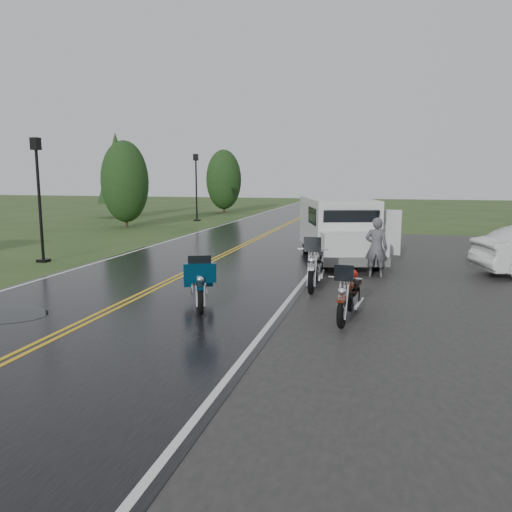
{
  "coord_description": "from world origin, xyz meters",
  "views": [
    {
      "loc": [
        6.01,
        -10.47,
        3.06
      ],
      "look_at": [
        2.8,
        2.0,
        1.0
      ],
      "focal_mm": 35.0,
      "sensor_mm": 36.0,
      "label": 1
    }
  ],
  "objects": [
    {
      "name": "ground",
      "position": [
        0.0,
        0.0,
        0.0
      ],
      "size": [
        120.0,
        120.0,
        0.0
      ],
      "primitive_type": "plane",
      "color": "#2D471E",
      "rests_on": "ground"
    },
    {
      "name": "road",
      "position": [
        0.0,
        10.0,
        0.02
      ],
      "size": [
        8.0,
        100.0,
        0.04
      ],
      "primitive_type": "cube",
      "color": "black",
      "rests_on": "ground"
    },
    {
      "name": "motorcycle_red",
      "position": [
        5.27,
        -0.76,
        0.63
      ],
      "size": [
        1.0,
        2.2,
        1.25
      ],
      "primitive_type": null,
      "rotation": [
        0.0,
        0.0,
        -0.11
      ],
      "color": "#511609",
      "rests_on": "ground"
    },
    {
      "name": "motorcycle_teal",
      "position": [
        2.2,
        -0.54,
        0.66
      ],
      "size": [
        1.6,
        2.36,
        1.31
      ],
      "primitive_type": null,
      "rotation": [
        0.0,
        0.0,
        0.4
      ],
      "color": "#05263D",
      "rests_on": "ground"
    },
    {
      "name": "motorcycle_silver",
      "position": [
        4.27,
        1.95,
        0.73
      ],
      "size": [
        1.0,
        2.5,
        1.45
      ],
      "primitive_type": null,
      "rotation": [
        0.0,
        0.0,
        0.04
      ],
      "color": "#999CA0",
      "rests_on": "ground"
    },
    {
      "name": "van_white",
      "position": [
        4.12,
        5.48,
        1.16
      ],
      "size": [
        3.81,
        6.3,
        2.32
      ],
      "primitive_type": null,
      "rotation": [
        0.0,
        0.0,
        0.29
      ],
      "color": "silver",
      "rests_on": "ground"
    },
    {
      "name": "person_at_van",
      "position": [
        5.81,
        4.85,
        0.91
      ],
      "size": [
        0.69,
        0.47,
        1.82
      ],
      "primitive_type": "imported",
      "rotation": [
        0.0,
        0.0,
        3.09
      ],
      "color": "#4F5055",
      "rests_on": "ground"
    },
    {
      "name": "lamp_post_near_left",
      "position": [
        -5.86,
        4.82,
        2.22
      ],
      "size": [
        0.38,
        0.38,
        4.45
      ],
      "primitive_type": null,
      "color": "black",
      "rests_on": "ground"
    },
    {
      "name": "lamp_post_far_left",
      "position": [
        -6.58,
        21.99,
        2.31
      ],
      "size": [
        0.4,
        0.4,
        4.62
      ],
      "primitive_type": null,
      "color": "black",
      "rests_on": "ground"
    },
    {
      "name": "tree_left_mid",
      "position": [
        -9.14,
        16.83,
        2.22
      ],
      "size": [
        2.84,
        2.84,
        4.43
      ],
      "primitive_type": null,
      "color": "#1E3D19",
      "rests_on": "ground"
    },
    {
      "name": "tree_left_far",
      "position": [
        -7.1,
        29.67,
        2.25
      ],
      "size": [
        2.93,
        2.93,
        4.5
      ],
      "primitive_type": null,
      "color": "#1E3D19",
      "rests_on": "ground"
    },
    {
      "name": "pine_left_far",
      "position": [
        -13.37,
        23.3,
        3.05
      ],
      "size": [
        2.93,
        2.93,
        6.11
      ],
      "primitive_type": null,
      "color": "#1E3D19",
      "rests_on": "ground"
    }
  ]
}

